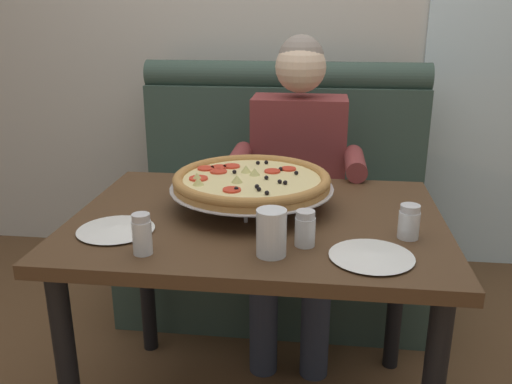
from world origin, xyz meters
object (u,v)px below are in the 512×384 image
Objects in this scene: shaker_pepper_flakes at (142,237)px; drinking_glass at (271,236)px; patio_chair at (493,147)px; booth_bench at (279,219)px; plate_near_left at (116,228)px; shaker_oregano at (409,224)px; pizza at (251,181)px; dining_table at (258,245)px; shaker_parmesan at (305,231)px; plate_near_right at (372,254)px; diner_main at (297,174)px.

drinking_glass is (0.34, 0.03, 0.01)m from shaker_pepper_flakes.
patio_chair is (1.56, 2.31, -0.28)m from shaker_pepper_flakes.
booth_bench is 1.19m from plate_near_left.
drinking_glass reaches higher than shaker_pepper_flakes.
shaker_pepper_flakes is at bearing -164.92° from shaker_oregano.
drinking_glass is (0.10, -0.36, -0.03)m from pizza.
patio_chair is at bearing 40.72° from booth_bench.
shaker_oregano reaches higher than dining_table.
shaker_parmesan is 0.30m from shaker_oregano.
dining_table is 1.33× the size of patio_chair.
shaker_parmesan is 0.80× the size of drinking_glass.
dining_table is at bearing 165.00° from shaker_oregano.
booth_bench reaches higher than shaker_parmesan.
plate_near_left is at bearing -127.83° from patio_chair.
patio_chair is at bearing 68.02° from shaker_oregano.
plate_near_left is 2.76m from patio_chair.
plate_near_left is at bearing -156.39° from dining_table.
shaker_oregano is at bearing 16.82° from shaker_parmesan.
shaker_parmesan is 0.90× the size of shaker_pepper_flakes.
plate_near_right is at bearing 2.79° from drinking_glass.
drinking_glass is (-0.08, -0.07, 0.01)m from shaker_parmesan.
pizza reaches higher than shaker_pepper_flakes.
shaker_parmesan is at bearing -82.00° from booth_bench.
shaker_parmesan is 0.19m from plate_near_right.
shaker_pepper_flakes is 0.73m from shaker_oregano.
shaker_oregano is 0.78× the size of drinking_glass.
dining_table is 0.44m from plate_near_left.
patio_chair is at bearing 52.17° from plate_near_left.
diner_main is 1.00m from shaker_pepper_flakes.
booth_bench is 1.29m from shaker_pepper_flakes.
booth_bench reaches higher than plate_near_right.
dining_table is 5.09× the size of plate_near_left.
diner_main reaches higher than plate_near_left.
drinking_glass reaches higher than plate_near_right.
shaker_pepper_flakes is 0.34m from drinking_glass.
dining_table is 0.32m from drinking_glass.
plate_near_left is (-0.39, -1.06, 0.37)m from booth_bench.
shaker_oregano is at bearing 15.08° from shaker_pepper_flakes.
pizza is 0.50m from plate_near_right.
booth_bench is 6.36× the size of plate_near_right.
diner_main is 0.82m from shaker_oregano.
shaker_oregano is 0.44× the size of plate_near_left.
plate_near_left is (-0.36, -0.25, -0.08)m from pizza.
booth_bench is at bearing 77.42° from shaker_pepper_flakes.
diner_main is 12.78× the size of shaker_parmesan.
pizza is 0.51m from shaker_oregano.
diner_main reaches higher than drinking_glass.
shaker_pepper_flakes is 0.50× the size of plate_near_left.
booth_bench reaches higher than plate_near_left.
drinking_glass reaches higher than dining_table.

